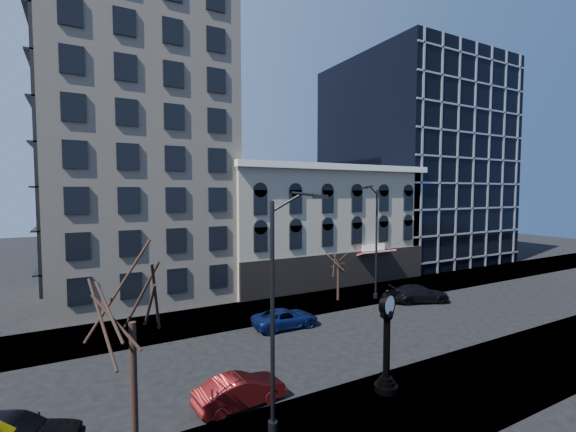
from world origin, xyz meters
TOP-DOWN VIEW (x-y plane):
  - ground at (0.00, 0.00)m, footprint 160.00×160.00m
  - sidewalk_far at (0.00, 8.00)m, footprint 160.00×6.00m
  - sidewalk_near at (0.00, -8.00)m, footprint 160.00×6.00m
  - cream_tower at (-6.11, 18.88)m, footprint 15.90×15.40m
  - victorian_row at (12.00, 15.89)m, footprint 22.60×11.19m
  - glass_office at (32.00, 20.91)m, footprint 20.00×20.15m
  - street_clock at (1.63, -6.54)m, footprint 1.12×1.12m
  - street_lamp_near at (-3.92, -7.03)m, footprint 2.43×1.11m
  - street_lamp_far at (11.50, 5.96)m, footprint 2.61×1.04m
  - bare_tree_near at (-9.70, -6.65)m, footprint 4.95×4.95m
  - bare_tree_far at (8.91, 7.36)m, footprint 2.84×2.84m
  - car_near_b at (-4.95, -4.18)m, footprint 4.33×1.87m
  - car_far_a at (1.65, 3.79)m, footprint 4.88×2.38m
  - car_far_b at (15.08, 3.70)m, footprint 5.61×3.83m

SIDE VIEW (x-z plane):
  - ground at x=0.00m, z-range 0.00..0.00m
  - sidewalk_far at x=0.00m, z-range 0.00..0.12m
  - sidewalk_near at x=0.00m, z-range 0.00..0.12m
  - car_far_a at x=1.65m, z-range 0.00..1.33m
  - car_near_b at x=-4.95m, z-range 0.00..1.39m
  - car_far_b at x=15.08m, z-range 0.00..1.51m
  - street_clock at x=1.63m, z-range -0.12..4.84m
  - bare_tree_far at x=8.91m, z-range 1.36..6.24m
  - victorian_row at x=12.00m, z-range -0.25..12.25m
  - bare_tree_near at x=-9.70m, z-range 2.29..10.79m
  - street_lamp_near at x=-3.92m, z-range 2.61..12.38m
  - street_lamp_far at x=11.50m, z-range 2.76..13.12m
  - glass_office at x=32.00m, z-range 0.00..28.00m
  - cream_tower at x=-6.11m, z-range -1.93..40.57m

